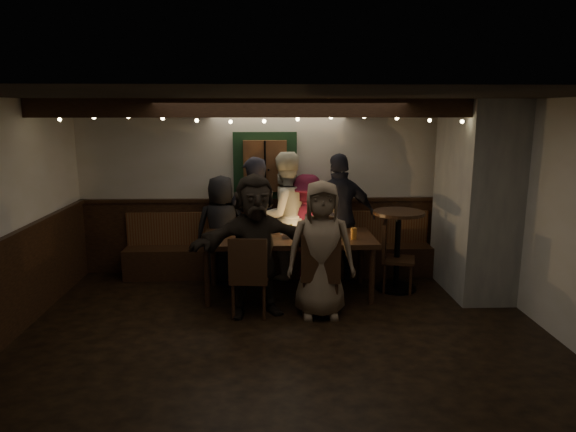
{
  "coord_description": "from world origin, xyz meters",
  "views": [
    {
      "loc": [
        -0.17,
        -5.24,
        2.47
      ],
      "look_at": [
        0.11,
        1.6,
        1.05
      ],
      "focal_mm": 32.0,
      "sensor_mm": 36.0,
      "label": 1
    }
  ],
  "objects_px": {
    "person_f": "(255,246)",
    "chair_near_left": "(249,272)",
    "dining_table": "(289,241)",
    "chair_near_right": "(321,270)",
    "person_d": "(307,227)",
    "person_a": "(222,229)",
    "chair_end": "(392,252)",
    "high_top": "(398,240)",
    "person_c": "(284,216)",
    "person_b": "(254,220)",
    "person_e": "(340,218)",
    "person_g": "(321,250)"
  },
  "relations": [
    {
      "from": "chair_end",
      "to": "person_g",
      "type": "bearing_deg",
      "value": -141.36
    },
    {
      "from": "dining_table",
      "to": "chair_near_right",
      "type": "xyz_separation_m",
      "value": [
        0.36,
        -0.76,
        -0.16
      ]
    },
    {
      "from": "person_a",
      "to": "person_d",
      "type": "xyz_separation_m",
      "value": [
        1.24,
        0.06,
        -0.0
      ]
    },
    {
      "from": "person_b",
      "to": "person_e",
      "type": "bearing_deg",
      "value": 160.17
    },
    {
      "from": "person_g",
      "to": "person_a",
      "type": "bearing_deg",
      "value": 133.21
    },
    {
      "from": "person_a",
      "to": "person_c",
      "type": "distance_m",
      "value": 0.93
    },
    {
      "from": "chair_near_left",
      "to": "person_e",
      "type": "xyz_separation_m",
      "value": [
        1.28,
        1.4,
        0.36
      ]
    },
    {
      "from": "dining_table",
      "to": "person_a",
      "type": "relative_size",
      "value": 1.46
    },
    {
      "from": "chair_near_left",
      "to": "person_f",
      "type": "bearing_deg",
      "value": 56.78
    },
    {
      "from": "person_d",
      "to": "person_f",
      "type": "relative_size",
      "value": 0.9
    },
    {
      "from": "chair_near_left",
      "to": "person_b",
      "type": "relative_size",
      "value": 0.55
    },
    {
      "from": "chair_near_right",
      "to": "person_d",
      "type": "xyz_separation_m",
      "value": [
        -0.06,
        1.45,
        0.19
      ]
    },
    {
      "from": "person_c",
      "to": "person_e",
      "type": "relative_size",
      "value": 1.01
    },
    {
      "from": "chair_near_right",
      "to": "person_b",
      "type": "relative_size",
      "value": 0.57
    },
    {
      "from": "chair_end",
      "to": "person_g",
      "type": "distance_m",
      "value": 1.41
    },
    {
      "from": "chair_near_left",
      "to": "high_top",
      "type": "distance_m",
      "value": 2.23
    },
    {
      "from": "dining_table",
      "to": "person_f",
      "type": "xyz_separation_m",
      "value": [
        -0.43,
        -0.66,
        0.12
      ]
    },
    {
      "from": "person_f",
      "to": "person_g",
      "type": "height_order",
      "value": "person_f"
    },
    {
      "from": "chair_near_right",
      "to": "person_b",
      "type": "distance_m",
      "value": 1.66
    },
    {
      "from": "person_b",
      "to": "person_c",
      "type": "xyz_separation_m",
      "value": [
        0.44,
        0.12,
        0.03
      ]
    },
    {
      "from": "chair_near_left",
      "to": "chair_end",
      "type": "relative_size",
      "value": 1.05
    },
    {
      "from": "chair_near_left",
      "to": "person_f",
      "type": "xyz_separation_m",
      "value": [
        0.07,
        0.11,
        0.3
      ]
    },
    {
      "from": "high_top",
      "to": "person_c",
      "type": "distance_m",
      "value": 1.68
    },
    {
      "from": "person_b",
      "to": "person_g",
      "type": "xyz_separation_m",
      "value": [
        0.84,
        -1.39,
        -0.08
      ]
    },
    {
      "from": "dining_table",
      "to": "person_a",
      "type": "height_order",
      "value": "person_a"
    },
    {
      "from": "person_g",
      "to": "dining_table",
      "type": "bearing_deg",
      "value": 115.5
    },
    {
      "from": "person_b",
      "to": "person_f",
      "type": "xyz_separation_m",
      "value": [
        0.05,
        -1.3,
        -0.04
      ]
    },
    {
      "from": "high_top",
      "to": "person_g",
      "type": "relative_size",
      "value": 0.67
    },
    {
      "from": "person_e",
      "to": "person_g",
      "type": "xyz_separation_m",
      "value": [
        -0.42,
        -1.38,
        -0.1
      ]
    },
    {
      "from": "person_a",
      "to": "person_c",
      "type": "xyz_separation_m",
      "value": [
        0.91,
        0.12,
        0.16
      ]
    },
    {
      "from": "person_c",
      "to": "person_g",
      "type": "xyz_separation_m",
      "value": [
        0.39,
        -1.51,
        -0.11
      ]
    },
    {
      "from": "dining_table",
      "to": "person_c",
      "type": "relative_size",
      "value": 1.21
    },
    {
      "from": "high_top",
      "to": "person_g",
      "type": "xyz_separation_m",
      "value": [
        -1.16,
        -0.91,
        0.13
      ]
    },
    {
      "from": "person_e",
      "to": "dining_table",
      "type": "bearing_deg",
      "value": 29.06
    },
    {
      "from": "high_top",
      "to": "person_f",
      "type": "height_order",
      "value": "person_f"
    },
    {
      "from": "person_e",
      "to": "chair_near_right",
      "type": "bearing_deg",
      "value": 63.42
    },
    {
      "from": "dining_table",
      "to": "person_c",
      "type": "xyz_separation_m",
      "value": [
        -0.03,
        0.76,
        0.19
      ]
    },
    {
      "from": "high_top",
      "to": "person_f",
      "type": "relative_size",
      "value": 0.64
    },
    {
      "from": "chair_near_right",
      "to": "person_f",
      "type": "height_order",
      "value": "person_f"
    },
    {
      "from": "person_c",
      "to": "chair_near_right",
      "type": "bearing_deg",
      "value": 80.59
    },
    {
      "from": "chair_near_left",
      "to": "chair_near_right",
      "type": "bearing_deg",
      "value": 1.28
    },
    {
      "from": "high_top",
      "to": "person_f",
      "type": "distance_m",
      "value": 2.12
    },
    {
      "from": "dining_table",
      "to": "person_g",
      "type": "height_order",
      "value": "person_g"
    },
    {
      "from": "chair_end",
      "to": "person_f",
      "type": "distance_m",
      "value": 2.04
    },
    {
      "from": "chair_near_right",
      "to": "person_c",
      "type": "bearing_deg",
      "value": 104.65
    },
    {
      "from": "person_f",
      "to": "chair_near_left",
      "type": "bearing_deg",
      "value": -136.01
    },
    {
      "from": "chair_near_right",
      "to": "person_f",
      "type": "distance_m",
      "value": 0.85
    },
    {
      "from": "person_a",
      "to": "person_d",
      "type": "height_order",
      "value": "same"
    },
    {
      "from": "chair_near_left",
      "to": "person_f",
      "type": "distance_m",
      "value": 0.33
    },
    {
      "from": "person_c",
      "to": "high_top",
      "type": "bearing_deg",
      "value": 134.84
    }
  ]
}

